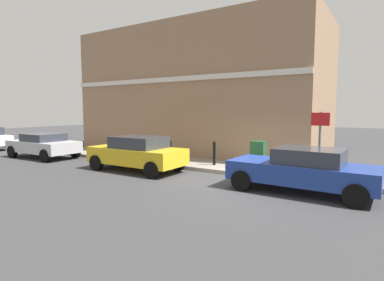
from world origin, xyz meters
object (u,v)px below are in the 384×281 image
car_blue (303,169)px  street_sign (320,135)px  bollard_near_cabinet (214,152)px  car_silver (44,145)px  bollard_far_kerb (170,151)px  car_yellow (137,153)px  utility_cabinet (258,157)px

car_blue → street_sign: (1.55, -0.17, 0.95)m
car_blue → bollard_near_cabinet: size_ratio=4.16×
bollard_near_cabinet → car_silver: bearing=103.5°
bollard_far_kerb → bollard_near_cabinet: bearing=-69.5°
car_silver → street_sign: street_sign is taller
car_blue → car_yellow: bearing=2.6°
car_silver → utility_cabinet: size_ratio=3.46×
bollard_near_cabinet → street_sign: (-0.49, -4.32, 0.96)m
car_blue → street_sign: 1.83m
utility_cabinet → bollard_near_cabinet: size_ratio=1.11×
car_blue → street_sign: size_ratio=1.88×
car_blue → utility_cabinet: size_ratio=3.75×
car_silver → utility_cabinet: 11.21m
car_silver → bollard_near_cabinet: car_silver is taller
car_blue → car_yellow: car_yellow is taller
bollard_near_cabinet → bollard_far_kerb: (-0.69, 1.84, 0.00)m
bollard_far_kerb → street_sign: (0.20, -6.16, 0.96)m
car_silver → bollard_far_kerb: car_silver is taller
car_yellow → car_silver: (0.02, 6.58, -0.07)m
car_silver → bollard_far_kerb: size_ratio=3.83×
bollard_near_cabinet → utility_cabinet: bearing=-92.9°
car_yellow → street_sign: (1.69, -6.75, 0.91)m
car_silver → utility_cabinet: (2.06, -11.01, -0.01)m
car_silver → street_sign: bearing=-173.9°
car_silver → street_sign: 13.47m
car_yellow → utility_cabinet: 4.90m
bollard_near_cabinet → street_sign: street_sign is taller
utility_cabinet → bollard_near_cabinet: (0.10, 2.00, 0.02)m
car_silver → bollard_far_kerb: (1.48, -7.17, 0.02)m
utility_cabinet → bollard_near_cabinet: 2.00m
car_blue → bollard_near_cabinet: bearing=-24.9°
car_silver → utility_cabinet: bearing=-170.4°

